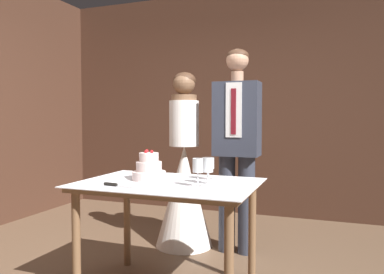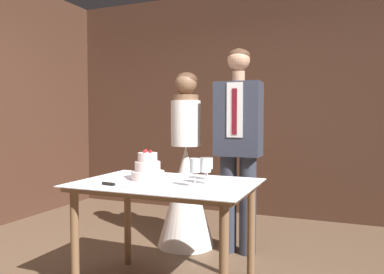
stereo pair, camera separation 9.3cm
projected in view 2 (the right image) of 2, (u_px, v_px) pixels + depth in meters
name	position (u px, v px, depth m)	size (l,w,h in m)	color
wall_back	(243.00, 103.00, 4.79)	(5.00, 0.12, 2.83)	#472B1E
cake_table	(166.00, 196.00, 2.59)	(1.22, 0.84, 0.77)	brown
tiered_cake	(148.00, 169.00, 2.69)	(0.24, 0.24, 0.22)	beige
cake_knife	(118.00, 185.00, 2.42)	(0.43, 0.08, 0.02)	silver
wine_glass_near	(195.00, 167.00, 2.40)	(0.07, 0.07, 0.18)	silver
wine_glass_middle	(205.00, 166.00, 2.51)	(0.07, 0.07, 0.18)	silver
wine_glass_far	(207.00, 164.00, 2.69)	(0.08, 0.08, 0.16)	silver
bride	(186.00, 182.00, 3.56)	(0.54, 0.54, 1.65)	white
groom	(238.00, 141.00, 3.34)	(0.40, 0.25, 1.83)	#333847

